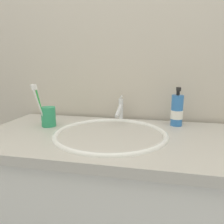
# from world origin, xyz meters

# --- Properties ---
(tiled_wall_back) EXTENTS (2.35, 0.04, 2.40)m
(tiled_wall_back) POSITION_xyz_m (0.00, 0.33, 1.20)
(tiled_wall_back) COLOR beige
(tiled_wall_back) RESTS_ON ground
(sink_basin) EXTENTS (0.48, 0.48, 0.12)m
(sink_basin) POSITION_xyz_m (-0.02, 0.00, 0.85)
(sink_basin) COLOR white
(sink_basin) RESTS_ON vanity_counter
(faucet) EXTENTS (0.02, 0.16, 0.13)m
(faucet) POSITION_xyz_m (-0.02, 0.23, 0.96)
(faucet) COLOR silver
(faucet) RESTS_ON sink_basin
(toothbrush_cup) EXTENTS (0.07, 0.07, 0.09)m
(toothbrush_cup) POSITION_xyz_m (-0.34, 0.06, 0.94)
(toothbrush_cup) COLOR #2D9966
(toothbrush_cup) RESTS_ON vanity_counter
(toothbrush_green) EXTENTS (0.03, 0.05, 0.20)m
(toothbrush_green) POSITION_xyz_m (-0.36, 0.03, 1.01)
(toothbrush_green) COLOR green
(toothbrush_green) RESTS_ON toothbrush_cup
(toothbrush_white) EXTENTS (0.04, 0.06, 0.20)m
(toothbrush_white) POSITION_xyz_m (-0.36, 0.02, 1.01)
(toothbrush_white) COLOR white
(toothbrush_white) RESTS_ON toothbrush_cup
(soap_dispenser) EXTENTS (0.06, 0.06, 0.19)m
(soap_dispenser) POSITION_xyz_m (0.26, 0.21, 0.97)
(soap_dispenser) COLOR #3372BF
(soap_dispenser) RESTS_ON vanity_counter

